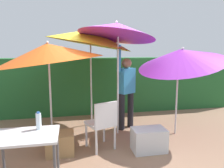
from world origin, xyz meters
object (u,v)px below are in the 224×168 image
(umbrella_navy, at_px, (90,37))
(person_vendor, at_px, (126,88))
(umbrella_rainbow, at_px, (48,53))
(chair_plastic, at_px, (102,122))
(cooler_box, at_px, (149,140))
(umbrella_yellow, at_px, (181,57))
(folding_table, at_px, (26,141))
(bottle_water, at_px, (39,121))
(crate_cardboard, at_px, (60,143))
(umbrella_orange, at_px, (117,30))

(umbrella_navy, xyz_separation_m, person_vendor, (0.75, -0.42, -1.14))
(umbrella_rainbow, distance_m, chair_plastic, 1.62)
(person_vendor, bearing_deg, umbrella_rainbow, -165.99)
(umbrella_navy, xyz_separation_m, cooler_box, (0.85, -1.59, -1.87))
(umbrella_rainbow, height_order, umbrella_yellow, umbrella_yellow)
(umbrella_navy, bearing_deg, cooler_box, -61.92)
(folding_table, bearing_deg, umbrella_yellow, 24.68)
(cooler_box, bearing_deg, bottle_water, -164.50)
(cooler_box, relative_size, crate_cardboard, 1.26)
(person_vendor, relative_size, cooler_box, 3.22)
(umbrella_orange, bearing_deg, folding_table, -133.96)
(umbrella_rainbow, xyz_separation_m, cooler_box, (1.72, -0.77, -1.51))
(umbrella_orange, bearing_deg, chair_plastic, -121.19)
(umbrella_navy, bearing_deg, crate_cardboard, -115.98)
(crate_cardboard, distance_m, bottle_water, 0.97)
(chair_plastic, distance_m, crate_cardboard, 0.80)
(umbrella_rainbow, bearing_deg, person_vendor, 14.01)
(person_vendor, bearing_deg, umbrella_navy, 150.85)
(umbrella_yellow, height_order, crate_cardboard, umbrella_yellow)
(umbrella_navy, distance_m, folding_table, 2.87)
(umbrella_orange, relative_size, person_vendor, 1.33)
(umbrella_navy, relative_size, chair_plastic, 2.73)
(person_vendor, bearing_deg, folding_table, -134.34)
(umbrella_yellow, bearing_deg, crate_cardboard, -170.22)
(person_vendor, height_order, bottle_water, person_vendor)
(umbrella_rainbow, relative_size, umbrella_yellow, 0.97)
(folding_table, bearing_deg, umbrella_rainbow, 82.95)
(umbrella_rainbow, relative_size, crate_cardboard, 4.45)
(chair_plastic, bearing_deg, umbrella_orange, 58.81)
(umbrella_yellow, height_order, cooler_box, umbrella_yellow)
(umbrella_navy, distance_m, cooler_box, 2.60)
(bottle_water, bearing_deg, umbrella_navy, 66.44)
(crate_cardboard, bearing_deg, umbrella_rainbow, 108.27)
(umbrella_orange, xyz_separation_m, cooler_box, (0.37, -0.92, -1.97))
(umbrella_orange, xyz_separation_m, chair_plastic, (-0.42, -0.70, -1.66))
(umbrella_yellow, bearing_deg, umbrella_rainbow, 176.46)
(umbrella_yellow, bearing_deg, umbrella_navy, 150.33)
(chair_plastic, distance_m, cooler_box, 0.88)
(chair_plastic, bearing_deg, bottle_water, -143.54)
(umbrella_rainbow, bearing_deg, bottle_water, -91.76)
(umbrella_orange, xyz_separation_m, umbrella_yellow, (1.24, -0.31, -0.53))
(cooler_box, xyz_separation_m, crate_cardboard, (-1.53, 0.20, -0.02))
(bottle_water, bearing_deg, person_vendor, 45.17)
(umbrella_rainbow, distance_m, person_vendor, 1.84)
(chair_plastic, height_order, folding_table, chair_plastic)
(chair_plastic, height_order, crate_cardboard, chair_plastic)
(folding_table, bearing_deg, person_vendor, 45.66)
(umbrella_yellow, bearing_deg, cooler_box, -144.85)
(umbrella_rainbow, bearing_deg, umbrella_yellow, -3.54)
(umbrella_yellow, relative_size, umbrella_navy, 0.87)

